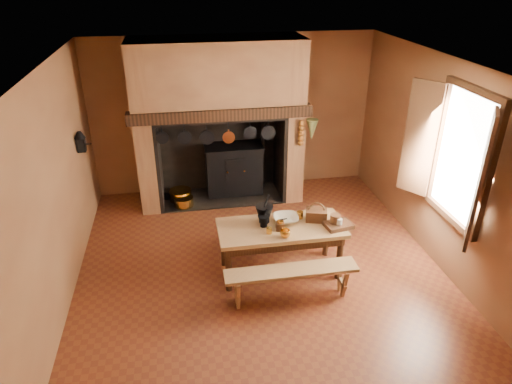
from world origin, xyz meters
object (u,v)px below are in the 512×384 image
(bench_front, at_px, (291,277))
(mixing_bowl, at_px, (286,219))
(iron_range, at_px, (234,168))
(coffee_grinder, at_px, (280,225))
(wicker_basket, at_px, (316,214))
(work_table, at_px, (281,234))

(bench_front, distance_m, mixing_bowl, 0.84)
(iron_range, xyz_separation_m, coffee_grinder, (0.27, -2.59, 0.31))
(coffee_grinder, bearing_deg, wicker_basket, 24.74)
(work_table, bearing_deg, coffee_grinder, -112.38)
(iron_range, height_order, mixing_bowl, iron_range)
(iron_range, xyz_separation_m, wicker_basket, (0.80, -2.43, 0.33))
(bench_front, xyz_separation_m, coffee_grinder, (-0.03, 0.53, 0.44))
(coffee_grinder, bearing_deg, bench_front, -78.59)
(mixing_bowl, relative_size, wicker_basket, 1.04)
(bench_front, distance_m, wicker_basket, 0.97)
(work_table, distance_m, mixing_bowl, 0.21)
(work_table, relative_size, wicker_basket, 5.20)
(coffee_grinder, relative_size, mixing_bowl, 0.50)
(iron_range, xyz_separation_m, mixing_bowl, (0.39, -2.40, 0.29))
(work_table, distance_m, bench_front, 0.66)
(iron_range, bearing_deg, mixing_bowl, -80.78)
(iron_range, bearing_deg, bench_front, -84.52)
(bench_front, bearing_deg, coffee_grinder, 93.51)
(work_table, height_order, bench_front, work_table)
(coffee_grinder, xyz_separation_m, mixing_bowl, (0.12, 0.19, -0.02))
(work_table, bearing_deg, bench_front, -90.00)
(work_table, distance_m, coffee_grinder, 0.20)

